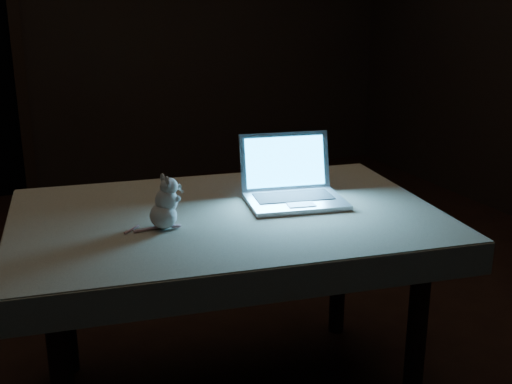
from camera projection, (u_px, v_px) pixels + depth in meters
name	position (u px, v px, depth m)	size (l,w,h in m)	color
floor	(232.00, 334.00, 2.76)	(5.00, 5.00, 0.00)	black
back_wall	(103.00, 8.00, 4.57)	(4.50, 0.04, 2.60)	black
table	(228.00, 308.00, 2.25)	(1.30, 0.84, 0.70)	black
tablecloth	(222.00, 232.00, 2.11)	(1.40, 0.94, 0.10)	beige
laptop	(296.00, 173.00, 2.20)	(0.33, 0.29, 0.23)	silver
plush_mouse	(163.00, 202.00, 1.98)	(0.12, 0.12, 0.17)	silver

